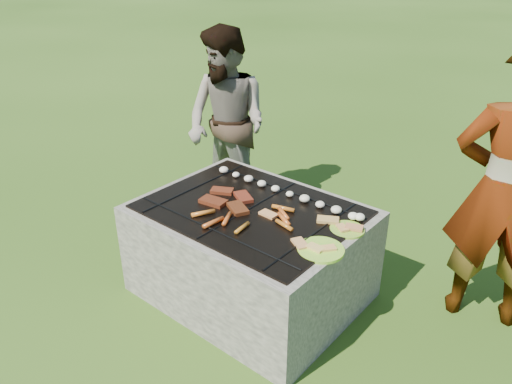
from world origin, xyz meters
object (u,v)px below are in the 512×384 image
(bystander, at_px, (227,125))
(fire_pit, at_px, (251,255))
(plate_near, at_px, (321,250))
(plate_far, at_px, (348,229))
(cook, at_px, (506,192))

(bystander, bearing_deg, fire_pit, -38.81)
(fire_pit, bearing_deg, plate_near, -10.64)
(plate_far, relative_size, cook, 0.14)
(plate_near, bearing_deg, cook, 53.38)
(plate_far, relative_size, plate_near, 0.88)
(fire_pit, height_order, cook, cook)
(plate_far, relative_size, bystander, 0.16)
(fire_pit, relative_size, cook, 0.80)
(plate_far, distance_m, cook, 0.87)
(plate_far, distance_m, bystander, 1.54)
(cook, relative_size, bystander, 1.10)
(cook, xyz_separation_m, bystander, (-2.05, -0.00, -0.07))
(fire_pit, bearing_deg, plate_far, 15.97)
(plate_far, distance_m, plate_near, 0.27)
(cook, bearing_deg, plate_far, 20.76)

